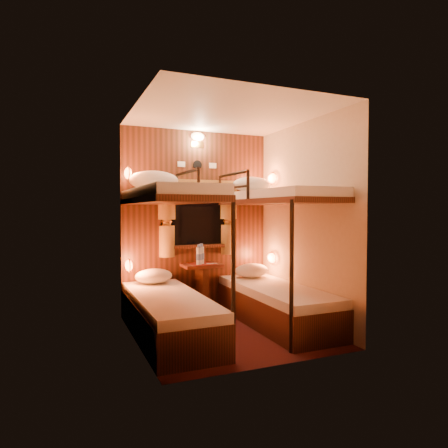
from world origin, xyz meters
name	(u,v)px	position (x,y,z in m)	size (l,w,h in m)	color
floor	(227,332)	(0.00, 0.00, 0.00)	(2.10, 2.10, 0.00)	#350E0F
ceiling	(227,114)	(0.00, 0.00, 2.40)	(2.10, 2.10, 0.00)	silver
wall_back	(197,221)	(0.00, 1.05, 1.20)	(2.40, 2.40, 0.00)	#C6B293
wall_front	(276,228)	(0.00, -1.05, 1.20)	(2.40, 2.40, 0.00)	#C6B293
wall_left	(136,225)	(-1.00, 0.00, 1.20)	(2.40, 2.40, 0.00)	#C6B293
wall_right	(304,223)	(1.00, 0.00, 1.20)	(2.40, 2.40, 0.00)	#C6B293
back_panel	(197,221)	(0.00, 1.04, 1.20)	(2.00, 0.03, 2.40)	#331D0E
bunk_left	(169,285)	(-0.65, 0.07, 0.56)	(0.72, 1.90, 1.82)	#331D0E
bunk_right	(275,277)	(0.65, 0.07, 0.56)	(0.72, 1.90, 1.82)	#331D0E
window	(198,223)	(0.00, 1.00, 1.18)	(1.00, 0.12, 0.79)	black
curtains	(199,217)	(0.00, 0.97, 1.26)	(1.10, 0.22, 1.00)	olive
back_fixtures	(198,142)	(0.00, 1.00, 2.25)	(0.54, 0.09, 0.48)	black
reading_lamps	(206,219)	(0.00, 0.70, 1.24)	(2.00, 0.20, 1.25)	#EB5B23
table	(202,282)	(0.00, 0.85, 0.41)	(0.50, 0.34, 0.66)	#552213
bottle_left	(199,256)	(-0.06, 0.78, 0.76)	(0.08, 0.08, 0.26)	#99BFE5
bottle_right	(201,255)	(-0.01, 0.84, 0.77)	(0.08, 0.08, 0.27)	#99BFE5
sachet_a	(210,264)	(0.09, 0.79, 0.65)	(0.09, 0.07, 0.01)	silver
sachet_b	(214,263)	(0.16, 0.81, 0.65)	(0.07, 0.05, 0.01)	silver
pillow_lower_left	(154,276)	(-0.65, 0.77, 0.55)	(0.46, 0.33, 0.18)	silver
pillow_lower_right	(252,270)	(0.65, 0.70, 0.55)	(0.47, 0.33, 0.18)	silver
pillow_upper_left	(154,180)	(-0.65, 0.72, 1.71)	(0.60, 0.43, 0.23)	silver
pillow_upper_right	(252,184)	(0.65, 0.71, 1.69)	(0.52, 0.37, 0.20)	silver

